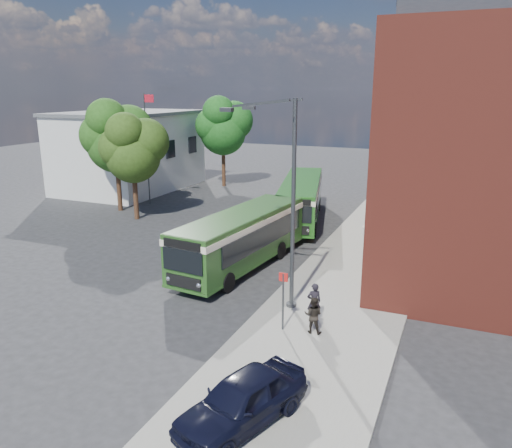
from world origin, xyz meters
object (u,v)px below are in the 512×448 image
at_px(bus_rear, 301,196).
at_px(bus_front, 241,235).
at_px(street_lamp, 285,202).
at_px(parked_car, 242,400).

bearing_deg(bus_rear, bus_front, -89.25).
bearing_deg(bus_front, bus_rear, 90.75).
relative_size(street_lamp, bus_front, 0.86).
bearing_deg(street_lamp, bus_front, 134.15).
distance_m(bus_front, parked_car, 13.21).
bearing_deg(bus_front, parked_car, -65.33).
relative_size(bus_front, bus_rear, 0.86).
xyz_separation_m(bus_front, bus_rear, (-0.14, 10.74, 0.00)).
relative_size(bus_rear, parked_car, 2.81).
height_order(street_lamp, bus_front, street_lamp).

